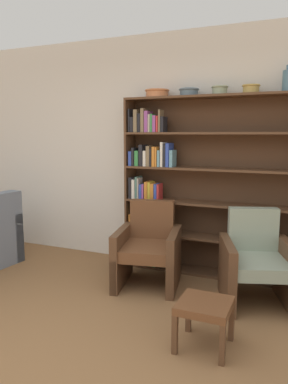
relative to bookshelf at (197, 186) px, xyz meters
name	(u,v)px	position (x,y,z in m)	size (l,w,h in m)	color
wall_back	(174,152)	(-0.34, 0.17, 0.37)	(12.00, 0.06, 2.75)	silver
bookshelf	(197,186)	(0.00, 0.00, 0.00)	(2.09, 0.30, 2.00)	brown
bowl_brass	(157,93)	(-0.48, -0.02, 1.04)	(0.28, 0.28, 0.09)	#C67547
bowl_sage	(189,92)	(-0.11, -0.02, 1.04)	(0.22, 0.22, 0.08)	slate
bowl_copper	(220,90)	(0.23, -0.02, 1.04)	(0.18, 0.18, 0.09)	gray
bowl_olive	(251,88)	(0.55, -0.02, 1.04)	(0.18, 0.18, 0.09)	tan
armchair_leather	(149,249)	(-0.36, -0.55, -0.63)	(0.77, 0.80, 0.87)	brown
armchair_cushioned	(257,263)	(0.75, -0.55, -0.63)	(0.83, 0.85, 0.87)	brown
footstool	(205,310)	(0.49, -1.51, -0.71)	(0.38, 0.38, 0.36)	brown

